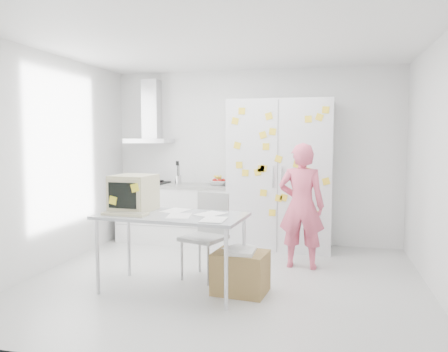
% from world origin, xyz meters
% --- Properties ---
extents(floor, '(4.50, 4.00, 0.02)m').
position_xyz_m(floor, '(0.00, 0.00, -0.01)').
color(floor, silver).
rests_on(floor, ground).
extents(walls, '(4.52, 4.01, 2.70)m').
position_xyz_m(walls, '(0.00, 0.72, 1.35)').
color(walls, white).
rests_on(walls, ground).
extents(ceiling, '(4.50, 4.00, 0.02)m').
position_xyz_m(ceiling, '(0.00, 0.00, 2.70)').
color(ceiling, white).
rests_on(ceiling, walls).
extents(counter_run, '(1.84, 0.63, 1.28)m').
position_xyz_m(counter_run, '(-1.20, 1.70, 0.47)').
color(counter_run, white).
rests_on(counter_run, ground).
extents(range_hood, '(0.70, 0.48, 1.01)m').
position_xyz_m(range_hood, '(-1.65, 1.84, 1.96)').
color(range_hood, silver).
rests_on(range_hood, walls).
extents(tall_cabinet, '(1.50, 0.68, 2.20)m').
position_xyz_m(tall_cabinet, '(0.45, 1.67, 1.10)').
color(tall_cabinet, silver).
rests_on(tall_cabinet, ground).
extents(person, '(0.59, 0.40, 1.59)m').
position_xyz_m(person, '(0.82, 0.75, 0.79)').
color(person, '#E85A76').
rests_on(person, ground).
extents(desk, '(1.61, 0.89, 1.24)m').
position_xyz_m(desk, '(-0.78, -0.38, 0.94)').
color(desk, '#A9ADB4').
rests_on(desk, ground).
extents(chair, '(0.57, 0.57, 1.00)m').
position_xyz_m(chair, '(-0.23, 0.11, 0.56)').
color(chair, '#A3A3A1').
rests_on(chair, ground).
extents(cardboard_box, '(0.60, 0.50, 0.48)m').
position_xyz_m(cardboard_box, '(0.26, -0.32, 0.23)').
color(cardboard_box, olive).
rests_on(cardboard_box, ground).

